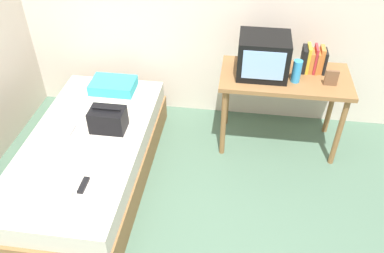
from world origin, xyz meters
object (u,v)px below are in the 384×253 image
Objects in this scene: tv at (263,56)px; folded_towel at (49,203)px; book_row at (313,60)px; picture_frame at (331,78)px; pillow at (113,85)px; bed at (89,159)px; remote_dark at (83,185)px; desk at (284,85)px; remote_silver at (71,131)px; handbag at (108,120)px; water_bottle at (297,71)px; magazine at (55,169)px.

tv is 2.11m from folded_towel.
tv is 1.80× the size of book_row.
picture_frame is (0.14, -0.23, -0.04)m from book_row.
pillow is at bearing 179.23° from tv.
remote_dark reaches higher than bed.
folded_towel is (-0.17, -0.21, 0.02)m from remote_dark.
desk reaches higher than remote_silver.
folded_towel is (-0.02, -1.50, -0.02)m from pillow.
remote_silver is at bearing -159.84° from desk.
tv reaches higher than pillow.
book_row is at bearing 14.52° from tv.
tv is 1.48m from pillow.
remote_silver is (-0.32, -0.08, -0.09)m from handbag.
remote_dark is (-1.71, -1.38, -0.41)m from book_row.
bed is at bearing 90.53° from folded_towel.
water_bottle is 1.99m from remote_dark.
desk is 3.87× the size of handbag.
remote_silver is (-0.33, 0.60, 0.00)m from remote_dark.
remote_dark is 0.56× the size of folded_towel.
water_bottle is at bearing 20.68° from bed.
book_row reaches higher than pillow.
magazine is 0.37m from folded_towel.
pillow is (0.03, 0.76, 0.28)m from bed.
folded_towel is (0.11, -0.35, 0.03)m from magazine.
book_row is (0.45, 0.12, -0.07)m from tv.
book_row is 0.84× the size of magazine.
bed is 2.22m from picture_frame.
pillow reaches higher than bed.
book_row reaches higher than picture_frame.
bed is 1.97m from water_bottle.
remote_dark is at bearing -70.98° from bed.
handbag is at bearing -158.72° from desk.
picture_frame is (2.03, 0.64, 0.62)m from bed.
bed is 0.46m from magazine.
tv is at bearing 27.32° from bed.
tv is at bearing 45.07° from remote_dark.
water_bottle is 2.25m from folded_towel.
folded_towel is at bearing -100.16° from handbag.
water_bottle is at bearing 29.52° from magazine.
book_row is 2.50m from folded_towel.
handbag is at bearing -155.38° from tv.
picture_frame reaches higher than folded_towel.
remote_silver is (-2.18, -0.56, -0.37)m from picture_frame.
handbag is (-1.49, -0.58, -0.11)m from desk.
magazine is (-2.13, -1.02, -0.38)m from picture_frame.
folded_towel is (-1.65, -1.48, -0.18)m from desk.
picture_frame is at bearing -58.92° from book_row.
book_row reaches higher than water_bottle.
pillow is 1.16m from magazine.
tv is at bearing 169.44° from picture_frame.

